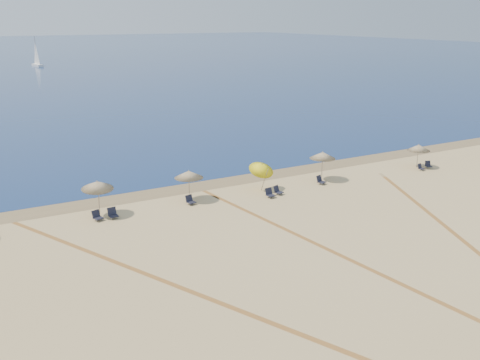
% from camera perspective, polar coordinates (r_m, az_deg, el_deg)
% --- Properties ---
extents(ground, '(160.00, 160.00, 0.00)m').
position_cam_1_polar(ground, '(28.01, 20.77, -13.12)').
color(ground, tan).
rests_on(ground, ground).
extents(wet_sand, '(500.00, 500.00, 0.00)m').
position_cam_1_polar(wet_sand, '(45.64, -2.43, -0.27)').
color(wet_sand, olive).
rests_on(wet_sand, ground).
extents(umbrella_1, '(2.23, 2.28, 2.67)m').
position_cam_1_polar(umbrella_1, '(38.67, -14.96, -0.52)').
color(umbrella_1, gray).
rests_on(umbrella_1, ground).
extents(umbrella_2, '(2.21, 2.21, 2.42)m').
position_cam_1_polar(umbrella_2, '(40.80, -5.48, 0.60)').
color(umbrella_2, gray).
rests_on(umbrella_2, ground).
extents(umbrella_3, '(2.03, 2.06, 2.65)m').
position_cam_1_polar(umbrella_3, '(43.02, 2.35, 1.34)').
color(umbrella_3, gray).
rests_on(umbrella_3, ground).
extents(umbrella_4, '(2.23, 2.23, 2.55)m').
position_cam_1_polar(umbrella_4, '(46.27, 8.80, 2.62)').
color(umbrella_4, gray).
rests_on(umbrella_4, ground).
extents(umbrella_5, '(2.12, 2.13, 2.23)m').
position_cam_1_polar(umbrella_5, '(52.50, 18.50, 3.28)').
color(umbrella_5, gray).
rests_on(umbrella_5, ground).
extents(chair_2, '(0.77, 0.83, 0.70)m').
position_cam_1_polar(chair_2, '(38.46, -14.98, -3.73)').
color(chair_2, black).
rests_on(chair_2, ground).
extents(chair_3, '(0.66, 0.76, 0.73)m').
position_cam_1_polar(chair_3, '(38.62, -13.41, -3.50)').
color(chair_3, black).
rests_on(chair_3, ground).
extents(chair_4, '(0.70, 0.77, 0.69)m').
position_cam_1_polar(chair_4, '(40.47, -5.33, -2.17)').
color(chair_4, black).
rests_on(chair_4, ground).
extents(chair_5, '(0.65, 0.75, 0.72)m').
position_cam_1_polar(chair_5, '(41.89, 3.20, -1.43)').
color(chair_5, black).
rests_on(chair_5, ground).
extents(chair_6, '(0.78, 0.84, 0.70)m').
position_cam_1_polar(chair_6, '(42.62, 4.05, -1.14)').
color(chair_6, black).
rests_on(chair_6, ground).
extents(chair_7, '(0.78, 0.85, 0.72)m').
position_cam_1_polar(chair_7, '(45.65, 8.58, -0.04)').
color(chair_7, black).
rests_on(chair_7, ground).
extents(chair_8, '(0.57, 0.64, 0.59)m').
position_cam_1_polar(chair_8, '(52.02, 18.71, 1.29)').
color(chair_8, black).
rests_on(chair_8, ground).
extents(chair_9, '(0.71, 0.76, 0.63)m').
position_cam_1_polar(chair_9, '(53.10, 19.43, 1.55)').
color(chair_9, black).
rests_on(chair_9, ground).
extents(sailboat_1, '(2.41, 5.78, 8.36)m').
position_cam_1_polar(sailboat_1, '(166.66, -20.87, 12.13)').
color(sailboat_1, white).
rests_on(sailboat_1, ocean).
extents(tire_tracks, '(56.60, 42.17, 0.00)m').
position_cam_1_polar(tire_tracks, '(32.98, 8.07, -7.41)').
color(tire_tracks, tan).
rests_on(tire_tracks, ground).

